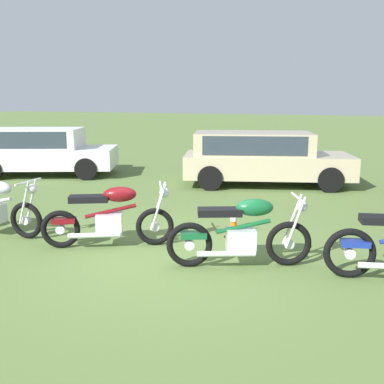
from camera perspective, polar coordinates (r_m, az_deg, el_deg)
ground_plane at (r=6.79m, az=-3.00°, el=-7.91°), size 120.00×120.00×0.00m
motorcycle_maroon at (r=7.05m, az=-10.67°, el=-3.20°), size 1.89×1.21×1.02m
motorcycle_green at (r=6.16m, az=6.41°, el=-5.29°), size 1.90×1.08×1.02m
car_white at (r=14.21m, az=-19.16°, el=5.39°), size 4.48×3.29×1.43m
car_beige at (r=12.04m, az=8.81°, el=4.83°), size 4.75×3.03×1.43m
traffic_cone at (r=7.52m, az=5.41°, el=-3.87°), size 0.25×0.25×0.57m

